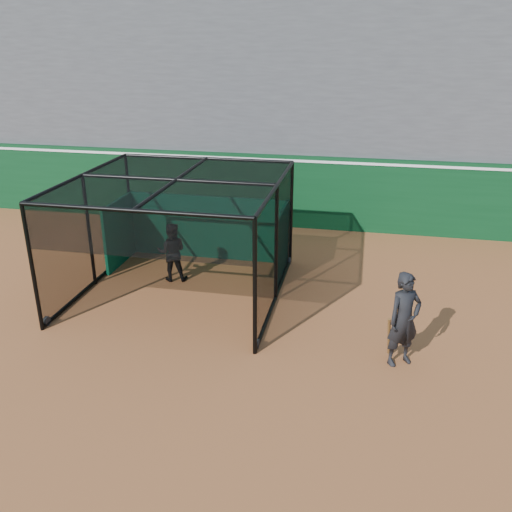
# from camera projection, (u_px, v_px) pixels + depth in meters

# --- Properties ---
(ground) EXTENTS (120.00, 120.00, 0.00)m
(ground) POSITION_uv_depth(u_px,v_px,m) (193.00, 347.00, 11.57)
(ground) COLOR brown
(ground) RESTS_ON ground
(outfield_wall) EXTENTS (50.00, 0.50, 2.50)m
(outfield_wall) POSITION_uv_depth(u_px,v_px,m) (267.00, 188.00, 18.81)
(outfield_wall) COLOR #0A3718
(outfield_wall) RESTS_ON ground
(grandstand) EXTENTS (50.00, 7.85, 8.95)m
(grandstand) POSITION_uv_depth(u_px,v_px,m) (285.00, 84.00, 21.04)
(grandstand) COLOR #4C4C4F
(grandstand) RESTS_ON ground
(batting_cage) EXTENTS (5.02, 5.19, 2.97)m
(batting_cage) POSITION_uv_depth(u_px,v_px,m) (180.00, 238.00, 13.60)
(batting_cage) COLOR black
(batting_cage) RESTS_ON ground
(batter) EXTENTS (0.90, 0.78, 1.61)m
(batter) POSITION_uv_depth(u_px,v_px,m) (172.00, 252.00, 14.54)
(batter) COLOR black
(batter) RESTS_ON ground
(on_deck_player) EXTENTS (0.86, 0.79, 1.98)m
(on_deck_player) POSITION_uv_depth(u_px,v_px,m) (404.00, 320.00, 10.67)
(on_deck_player) COLOR black
(on_deck_player) RESTS_ON ground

